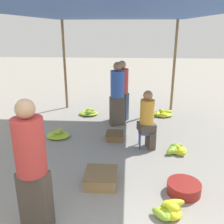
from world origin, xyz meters
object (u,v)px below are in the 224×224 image
vendor_seated (148,119)px  crate_near (115,136)px  banana_pile_right_0 (163,114)px  shopper_walking_far (117,93)px  basin_black (184,188)px  banana_pile_left_1 (89,112)px  crate_mid (101,178)px  vendor_foreground (32,166)px  shopper_walking_mid (122,90)px  banana_pile_right_2 (177,150)px  banana_pile_left_0 (58,134)px  stool (146,134)px  banana_pile_right_1 (170,210)px

vendor_seated → crate_near: size_ratio=3.18×
banana_pile_right_0 → crate_near: 2.20m
banana_pile_right_0 → shopper_walking_far: (-1.33, -0.81, 0.81)m
basin_black → banana_pile_left_1: (-2.08, 3.65, -0.02)m
crate_near → crate_mid: size_ratio=0.75×
vendor_foreground → crate_near: (0.87, 2.78, -0.83)m
crate_near → basin_black: bearing=-58.2°
vendor_foreground → shopper_walking_mid: bearing=76.6°
basin_black → crate_near: (-1.21, 1.95, -0.01)m
shopper_walking_far → banana_pile_right_2: bearing=-49.2°
banana_pile_left_0 → banana_pile_right_0: banana_pile_right_0 is taller
stool → banana_pile_right_0: stool is taller
banana_pile_right_1 → shopper_walking_far: bearing=104.6°
banana_pile_right_1 → shopper_walking_mid: 3.99m
basin_black → banana_pile_left_1: banana_pile_left_1 is taller
crate_mid → banana_pile_right_1: bearing=-33.4°
stool → basin_black: bearing=-72.5°
banana_pile_left_1 → shopper_walking_mid: bearing=-19.3°
vendor_seated → banana_pile_left_1: vendor_seated is taller
basin_black → banana_pile_right_2: (0.13, 1.35, -0.02)m
shopper_walking_mid → shopper_walking_far: bearing=-103.7°
vendor_seated → shopper_walking_mid: shopper_walking_mid is taller
banana_pile_left_1 → banana_pile_right_1: (1.78, -4.18, 0.02)m
basin_black → crate_mid: (-1.34, 0.15, 0.02)m
basin_black → banana_pile_right_0: bearing=87.9°
shopper_walking_mid → vendor_foreground: bearing=-103.4°
banana_pile_right_2 → vendor_seated: bearing=158.4°
stool → crate_mid: bearing=-120.1°
vendor_foreground → banana_pile_left_1: bearing=90.1°
crate_mid → vendor_seated: bearing=59.3°
shopper_walking_mid → crate_near: bearing=-95.0°
vendor_seated → banana_pile_right_0: size_ratio=2.17×
banana_pile_right_0 → stool: bearing=-107.0°
vendor_foreground → banana_pile_right_2: vendor_foreground is taller
banana_pile_left_0 → banana_pile_right_0: 3.22m
stool → crate_near: stool is taller
crate_near → vendor_seated: bearing=-26.1°
stool → banana_pile_left_1: size_ratio=0.60×
banana_pile_left_1 → banana_pile_right_0: size_ratio=1.07×
banana_pile_right_1 → shopper_walking_mid: (-0.79, 3.84, 0.78)m
crate_mid → basin_black: bearing=-6.5°
basin_black → banana_pile_right_0: (0.14, 3.69, -0.02)m
banana_pile_right_0 → banana_pile_right_1: banana_pile_right_1 is taller
crate_mid → shopper_walking_far: (0.15, 2.73, 0.77)m
crate_mid → shopper_walking_far: bearing=86.9°
vendor_seated → banana_pile_right_1: size_ratio=2.55×
vendor_foreground → vendor_seated: vendor_foreground is taller
basin_black → banana_pile_right_0: 3.69m
vendor_foreground → banana_pile_right_2: 3.21m
stool → basin_black: (0.50, -1.60, -0.22)m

